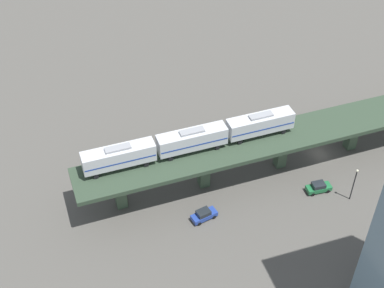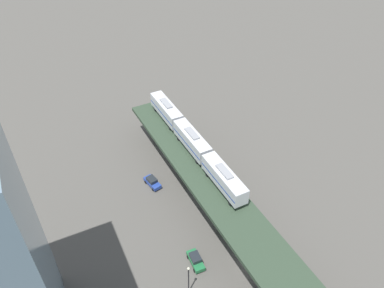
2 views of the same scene
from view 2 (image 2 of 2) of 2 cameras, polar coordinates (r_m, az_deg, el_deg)
The scene contains 6 objects.
ground_plane at distance 69.42m, azimuth 9.10°, elevation -17.91°, with size 400.00×400.00×0.00m, color #4C4944.
elevated_viaduct at distance 64.35m, azimuth 9.59°, elevation -14.74°, with size 10.98×92.20×7.32m.
subway_train at distance 76.81m, azimuth 0.00°, elevation 0.60°, with size 3.88×37.26×4.45m.
street_car_blue at distance 80.84m, azimuth -6.07°, elevation -5.76°, with size 2.70×4.68×1.89m.
street_car_green at distance 68.20m, azimuth 0.54°, elevation -17.24°, with size 2.12×4.48×1.89m.
street_lamp at distance 62.64m, azimuth -0.53°, elevation -19.74°, with size 0.44×0.44×6.94m.
Camera 2 is at (25.65, 28.73, 57.75)m, focal length 35.00 mm.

